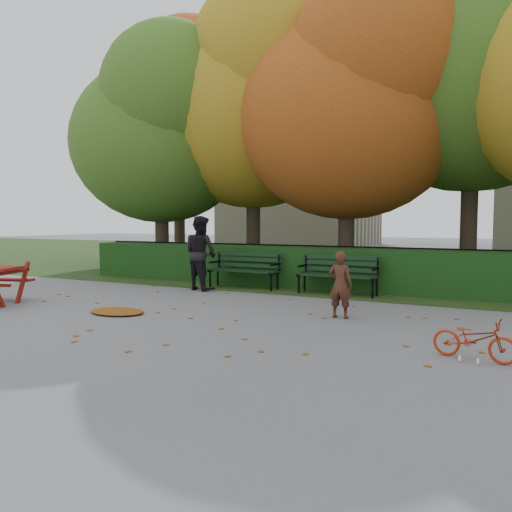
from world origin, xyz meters
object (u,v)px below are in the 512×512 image
at_px(tree_d, 489,51).
at_px(bench_right, 338,272).
at_px(child, 340,285).
at_px(bicycle, 474,339).
at_px(tree_b, 260,98).
at_px(tree_c, 358,100).
at_px(tree_a, 164,129).
at_px(tree_f, 182,118).
at_px(bench_left, 245,267).
at_px(adult, 201,253).

relative_size(tree_d, bench_right, 5.32).
xyz_separation_m(child, bicycle, (2.22, -1.77, -0.32)).
bearing_deg(tree_b, tree_c, -13.45).
height_order(tree_a, tree_f, tree_f).
bearing_deg(bench_left, tree_f, 136.49).
bearing_deg(bench_left, tree_c, 46.64).
bearing_deg(adult, bench_right, -149.67).
relative_size(tree_b, child, 7.65).
distance_m(tree_b, tree_d, 6.37).
relative_size(tree_f, bench_right, 5.10).
bearing_deg(tree_f, tree_a, -62.02).
xyz_separation_m(tree_f, bicycle, (11.34, -9.94, -5.44)).
bearing_deg(child, bench_left, -38.02).
distance_m(bench_left, adult, 1.18).
height_order(tree_c, tree_d, tree_d).
bearing_deg(bench_left, child, -38.72).
bearing_deg(tree_f, child, -41.86).
bearing_deg(bicycle, adult, 71.12).
relative_size(bench_right, adult, 1.01).
height_order(tree_b, adult, tree_b).
height_order(bench_left, bicycle, bench_left).
distance_m(tree_c, adult, 5.78).
bearing_deg(tree_d, tree_c, -157.39).
relative_size(tree_b, bench_right, 4.88).
distance_m(tree_d, adult, 8.96).
xyz_separation_m(child, adult, (-4.07, 1.83, 0.32)).
xyz_separation_m(tree_d, bicycle, (0.33, -7.94, -5.73)).
bearing_deg(tree_b, tree_d, 4.38).
height_order(tree_a, bench_left, tree_a).
bearing_deg(tree_b, tree_f, 152.01).
height_order(bench_right, child, child).
bearing_deg(tree_b, tree_a, -156.95).
bearing_deg(bicycle, tree_b, 52.70).
distance_m(tree_c, bench_left, 5.31).
bearing_deg(tree_b, adult, -84.65).
xyz_separation_m(bench_left, bicycle, (5.51, -4.41, -0.27)).
bearing_deg(tree_b, child, -52.05).
distance_m(tree_f, bench_left, 9.56).
distance_m(child, adult, 4.47).
height_order(tree_d, adult, tree_d).
distance_m(tree_d, child, 8.41).
bearing_deg(bicycle, tree_c, 37.80).
height_order(child, adult, adult).
distance_m(tree_c, bench_right, 4.87).
distance_m(tree_a, tree_f, 4.31).
height_order(tree_c, adult, tree_c).
bearing_deg(tree_a, bicycle, -33.77).
bearing_deg(tree_c, adult, -133.62).
xyz_separation_m(tree_b, tree_d, (6.32, 0.48, 0.58)).
bearing_deg(tree_f, tree_b, -27.99).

